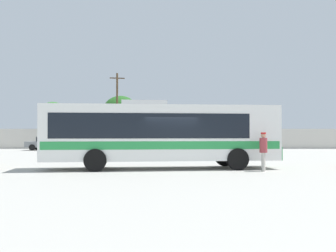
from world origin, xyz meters
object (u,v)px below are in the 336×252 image
object	(u,v)px
attendant_by_bus_door	(264,149)
roadside_tree_left	(53,115)
roadside_tree_midleft	(121,111)
parked_car_leftmost_grey	(49,143)
parked_car_second_grey	(101,143)
coach_bus_white_green	(159,132)
parked_car_third_black	(159,143)
utility_pole_near	(118,109)
parked_car_rightmost_dark_blue	(230,142)

from	to	relation	value
attendant_by_bus_door	roadside_tree_left	xyz separation A→B (m)	(-19.38, 34.04, 3.22)
attendant_by_bus_door	roadside_tree_midleft	distance (m)	37.36
parked_car_leftmost_grey	roadside_tree_left	world-z (taller)	roadside_tree_left
parked_car_leftmost_grey	roadside_tree_midleft	xyz separation A→B (m)	(6.30, 11.46, 4.08)
parked_car_leftmost_grey	roadside_tree_midleft	size ratio (longest dim) A/B	0.64
parked_car_second_grey	roadside_tree_left	bearing A→B (deg)	128.75
coach_bus_white_green	parked_car_leftmost_grey	world-z (taller)	coach_bus_white_green
attendant_by_bus_door	parked_car_second_grey	size ratio (longest dim) A/B	0.41
parked_car_third_black	utility_pole_near	distance (m)	8.54
parked_car_rightmost_dark_blue	roadside_tree_midleft	size ratio (longest dim) A/B	0.67
attendant_by_bus_door	utility_pole_near	bearing A→B (deg)	109.20
roadside_tree_midleft	parked_car_leftmost_grey	bearing A→B (deg)	-118.80
parked_car_rightmost_dark_blue	roadside_tree_left	world-z (taller)	roadside_tree_left
parked_car_rightmost_dark_blue	roadside_tree_left	xyz separation A→B (m)	(-21.53, 9.12, 3.44)
parked_car_second_grey	roadside_tree_midleft	xyz separation A→B (m)	(0.83, 11.24, 4.04)
attendant_by_bus_door	roadside_tree_left	bearing A→B (deg)	119.66
coach_bus_white_green	utility_pole_near	bearing A→B (deg)	101.10
coach_bus_white_green	roadside_tree_left	bearing A→B (deg)	113.92
roadside_tree_midleft	parked_car_third_black	bearing A→B (deg)	-63.60
attendant_by_bus_door	parked_car_third_black	size ratio (longest dim) A/B	0.42
coach_bus_white_green	utility_pole_near	distance (m)	29.67
coach_bus_white_green	utility_pole_near	xyz separation A→B (m)	(-5.68, 28.98, 2.93)
parked_car_third_black	parked_car_rightmost_dark_blue	size ratio (longest dim) A/B	0.94
parked_car_leftmost_grey	parked_car_third_black	bearing A→B (deg)	3.36
utility_pole_near	roadside_tree_midleft	distance (m)	5.25
roadside_tree_left	parked_car_leftmost_grey	bearing A→B (deg)	-76.83
roadside_tree_midleft	coach_bus_white_green	bearing A→B (deg)	-80.26
coach_bus_white_green	parked_car_second_grey	distance (m)	23.96
roadside_tree_left	attendant_by_bus_door	bearing A→B (deg)	-60.34
attendant_by_bus_door	parked_car_rightmost_dark_blue	world-z (taller)	attendant_by_bus_door
utility_pole_near	roadside_tree_midleft	xyz separation A→B (m)	(-0.19, 5.25, 0.12)
coach_bus_white_green	roadside_tree_midleft	xyz separation A→B (m)	(-5.88, 34.22, 3.05)
parked_car_leftmost_grey	roadside_tree_left	xyz separation A→B (m)	(-2.32, 9.93, 3.48)
parked_car_leftmost_grey	parked_car_second_grey	size ratio (longest dim) A/B	0.99
parked_car_second_grey	parked_car_rightmost_dark_blue	xyz separation A→B (m)	(13.73, 0.59, -0.00)
roadside_tree_left	roadside_tree_midleft	bearing A→B (deg)	10.10
parked_car_leftmost_grey	roadside_tree_left	size ratio (longest dim) A/B	0.74
parked_car_second_grey	roadside_tree_midleft	world-z (taller)	roadside_tree_midleft
parked_car_third_black	parked_car_rightmost_dark_blue	xyz separation A→B (m)	(7.55, 0.12, 0.03)
attendant_by_bus_door	parked_car_third_black	world-z (taller)	attendant_by_bus_door
coach_bus_white_green	parked_car_rightmost_dark_blue	world-z (taller)	coach_bus_white_green
parked_car_second_grey	roadside_tree_left	world-z (taller)	roadside_tree_left
parked_car_leftmost_grey	parked_car_second_grey	xyz separation A→B (m)	(5.47, 0.22, 0.04)
attendant_by_bus_door	roadside_tree_left	world-z (taller)	roadside_tree_left
parked_car_leftmost_grey	parked_car_rightmost_dark_blue	world-z (taller)	parked_car_rightmost_dark_blue
utility_pole_near	roadside_tree_left	distance (m)	9.58
attendant_by_bus_door	parked_car_leftmost_grey	distance (m)	29.54
utility_pole_near	roadside_tree_left	xyz separation A→B (m)	(-8.82, 3.71, -0.48)
parked_car_third_black	roadside_tree_midleft	distance (m)	12.71
coach_bus_white_green	attendant_by_bus_door	bearing A→B (deg)	-15.50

